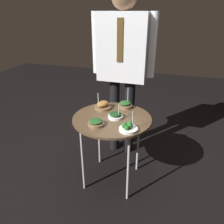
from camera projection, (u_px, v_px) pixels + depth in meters
ground_plane at (112, 178)px, 2.10m from camera, size 8.00×8.00×0.00m
serving_cart at (112, 122)px, 1.84m from camera, size 0.66×0.66×0.65m
bowl_spinach_mid_right at (116, 116)px, 1.80m from camera, size 0.13×0.13×0.13m
bowl_roast_back_right at (103, 105)px, 1.97m from camera, size 0.15×0.15×0.15m
bowl_broccoli_front_center at (128, 128)px, 1.62m from camera, size 0.14×0.14×0.14m
bowl_spinach_mid_left at (96, 123)px, 1.69m from camera, size 0.13×0.13×0.05m
bowl_spinach_back_left at (125, 105)px, 1.99m from camera, size 0.13×0.13×0.18m
waiter_figure at (123, 56)px, 2.09m from camera, size 0.62×0.23×1.68m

